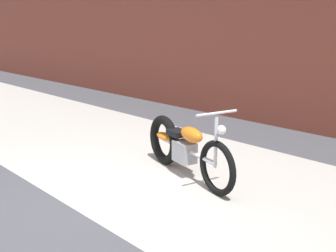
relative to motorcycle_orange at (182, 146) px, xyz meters
The scene contains 3 objects.
ground_plane 1.72m from the motorcycle_orange, 87.86° to the right, with size 80.00×80.00×0.00m, color #47474C.
sidewalk_slab 0.41m from the motorcycle_orange, 51.52° to the left, with size 36.00×3.50×0.01m, color #B2ADA3.
motorcycle_orange is the anchor object (origin of this frame).
Camera 1 is at (3.60, -2.13, 2.03)m, focal length 43.10 mm.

